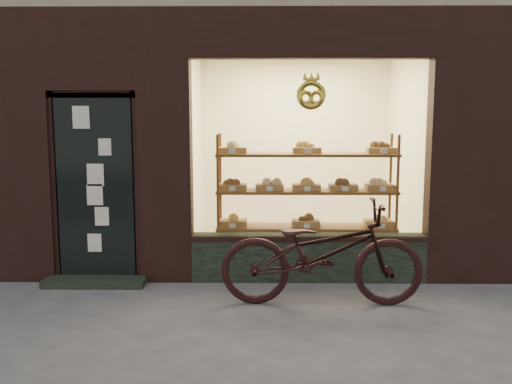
{
  "coord_description": "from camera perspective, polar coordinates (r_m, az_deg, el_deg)",
  "views": [
    {
      "loc": [
        -0.08,
        -4.38,
        1.97
      ],
      "look_at": [
        -0.16,
        2.0,
        1.07
      ],
      "focal_mm": 40.0,
      "sensor_mm": 36.0,
      "label": 1
    }
  ],
  "objects": [
    {
      "name": "bicycle",
      "position": [
        5.88,
        6.59,
        -6.07
      ],
      "size": [
        2.06,
        0.75,
        1.08
      ],
      "primitive_type": "imported",
      "rotation": [
        0.0,
        0.0,
        1.55
      ],
      "color": "black",
      "rests_on": "ground"
    },
    {
      "name": "ground",
      "position": [
        4.8,
        1.67,
        -16.17
      ],
      "size": [
        90.0,
        90.0,
        0.0
      ],
      "primitive_type": "plane",
      "color": "#4D4E56"
    },
    {
      "name": "display_shelf",
      "position": [
        7.03,
        5.03,
        -1.09
      ],
      "size": [
        2.2,
        0.45,
        1.7
      ],
      "color": "brown",
      "rests_on": "ground"
    }
  ]
}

